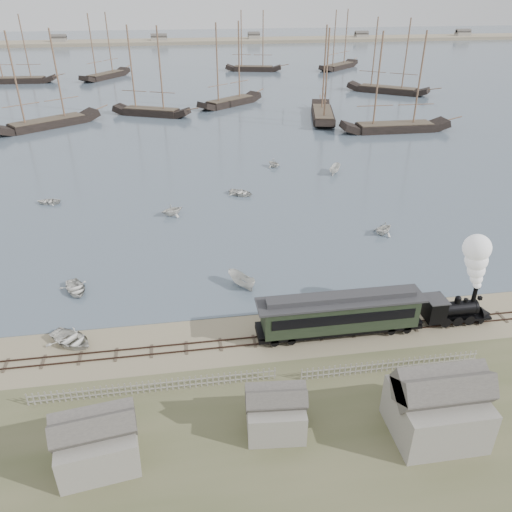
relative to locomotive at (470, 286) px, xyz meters
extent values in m
plane|color=tan|center=(-21.81, 2.00, -3.94)|extent=(600.00, 600.00, 0.00)
cube|color=#4E5F6F|center=(-21.81, 172.00, -3.91)|extent=(600.00, 336.00, 0.06)
cube|color=#32221B|center=(-21.81, -0.50, -3.84)|extent=(120.00, 0.08, 0.12)
cube|color=#32221B|center=(-21.81, 0.50, -3.84)|extent=(120.00, 0.08, 0.12)
cube|color=#43382B|center=(-21.81, 0.00, -3.91)|extent=(120.00, 1.80, 0.06)
cube|color=tan|center=(-21.81, 252.00, -3.94)|extent=(500.00, 20.00, 1.80)
cube|color=black|center=(-0.69, 0.00, -3.28)|extent=(6.18, 1.82, 0.23)
cylinder|color=black|center=(-1.06, 0.00, -2.37)|extent=(3.82, 1.36, 1.36)
cube|color=black|center=(-3.06, 0.00, -2.19)|extent=(1.64, 2.00, 2.09)
cube|color=#303033|center=(-3.06, 0.00, -1.09)|extent=(1.82, 2.18, 0.11)
cylinder|color=black|center=(0.67, 0.00, -1.14)|extent=(0.40, 0.40, 1.45)
sphere|color=black|center=(-0.87, 0.00, -1.30)|extent=(0.58, 0.58, 0.58)
cone|color=black|center=(2.22, 0.00, -3.37)|extent=(1.27, 1.82, 1.82)
cube|color=black|center=(1.31, 0.00, -1.46)|extent=(0.32, 0.32, 0.32)
cube|color=black|center=(-12.09, 0.00, -3.19)|extent=(14.97, 2.46, 0.37)
cube|color=black|center=(-12.09, 0.00, -1.69)|extent=(13.90, 2.67, 2.67)
cube|color=black|center=(-12.09, -1.36, -1.42)|extent=(12.83, 0.06, 0.96)
cube|color=black|center=(-12.09, 1.36, -1.42)|extent=(12.83, 0.06, 0.96)
cube|color=#303033|center=(-12.09, 0.00, -0.30)|extent=(14.97, 2.89, 0.19)
cube|color=#303033|center=(-12.09, 0.00, 0.02)|extent=(13.37, 1.28, 0.48)
imported|color=silver|center=(-35.82, 2.17, -3.48)|extent=(5.26, 5.44, 0.92)
imported|color=silver|center=(-36.77, 10.75, -3.48)|extent=(4.64, 4.05, 0.80)
imported|color=silver|center=(-26.79, 28.77, -3.05)|extent=(3.79, 3.99, 1.65)
imported|color=silver|center=(-19.79, 9.18, -3.16)|extent=(3.82, 3.35, 1.44)
imported|color=silver|center=(-16.57, 34.64, -3.48)|extent=(4.52, 4.74, 0.80)
imported|color=silver|center=(-0.42, 18.83, -3.08)|extent=(3.81, 3.95, 1.60)
imported|color=silver|center=(0.10, 41.87, -3.16)|extent=(3.86, 3.16, 1.43)
imported|color=silver|center=(-44.41, 35.67, -3.54)|extent=(2.85, 3.63, 0.68)
imported|color=silver|center=(-9.33, 46.62, -3.14)|extent=(3.61, 3.46, 1.46)
camera|label=1|loc=(-25.05, -34.86, 24.12)|focal=35.00mm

